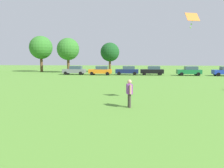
# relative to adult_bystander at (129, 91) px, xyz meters

# --- Properties ---
(ground_plane) EXTENTS (160.00, 160.00, 0.00)m
(ground_plane) POSITION_rel_adult_bystander_xyz_m (-2.31, 14.92, -1.04)
(ground_plane) COLOR #568C33
(adult_bystander) EXTENTS (0.43, 0.82, 1.76)m
(adult_bystander) POSITION_rel_adult_bystander_xyz_m (0.00, 0.00, 0.00)
(adult_bystander) COLOR #3F3833
(adult_bystander) RESTS_ON ground
(kite) EXTENTS (1.02, 0.71, 1.03)m
(kite) POSITION_rel_adult_bystander_xyz_m (4.10, 1.91, 4.69)
(kite) COLOR orange
(parked_car_gray_0) EXTENTS (4.30, 2.02, 1.68)m
(parked_car_gray_0) POSITION_rel_adult_bystander_xyz_m (-11.24, 29.62, -0.19)
(parked_car_gray_0) COLOR slate
(parked_car_gray_0) RESTS_ON ground
(parked_car_orange_1) EXTENTS (4.30, 2.02, 1.68)m
(parked_car_orange_1) POSITION_rel_adult_bystander_xyz_m (-6.06, 29.11, -0.19)
(parked_car_orange_1) COLOR orange
(parked_car_orange_1) RESTS_ON ground
(parked_car_navy_2) EXTENTS (4.30, 2.02, 1.68)m
(parked_car_navy_2) POSITION_rel_adult_bystander_xyz_m (-1.02, 29.69, -0.19)
(parked_car_navy_2) COLOR #141E4C
(parked_car_navy_2) RESTS_ON ground
(parked_car_black_3) EXTENTS (4.30, 2.02, 1.68)m
(parked_car_black_3) POSITION_rel_adult_bystander_xyz_m (3.67, 29.93, -0.19)
(parked_car_black_3) COLOR black
(parked_car_black_3) RESTS_ON ground
(parked_car_green_4) EXTENTS (4.30, 2.02, 1.68)m
(parked_car_green_4) POSITION_rel_adult_bystander_xyz_m (10.32, 29.20, -0.19)
(parked_car_green_4) COLOR #196B38
(parked_car_green_4) RESTS_ON ground
(tree_far_left) EXTENTS (5.41, 5.41, 8.43)m
(tree_far_left) POSITION_rel_adult_bystander_xyz_m (-21.72, 38.98, 4.65)
(tree_far_left) COLOR brown
(tree_far_left) RESTS_ON ground
(tree_center) EXTENTS (4.93, 4.93, 7.68)m
(tree_center) POSITION_rel_adult_bystander_xyz_m (-14.44, 36.45, 4.14)
(tree_center) COLOR brown
(tree_center) RESTS_ON ground
(tree_far_right) EXTENTS (4.37, 4.37, 6.81)m
(tree_far_right) POSITION_rel_adult_bystander_xyz_m (-5.40, 39.46, 3.55)
(tree_far_right) COLOR brown
(tree_far_right) RESTS_ON ground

